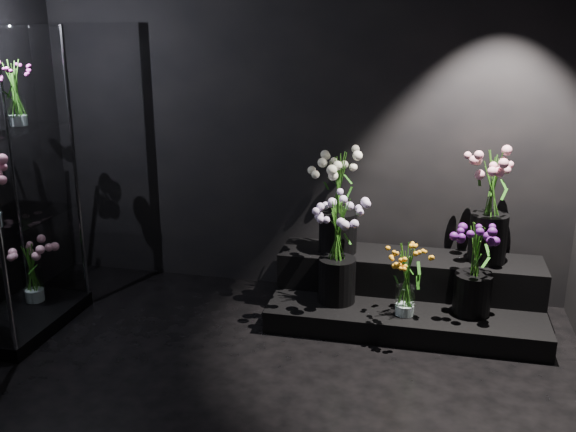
% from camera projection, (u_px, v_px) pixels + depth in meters
% --- Properties ---
extents(wall_back, '(4.00, 0.00, 4.00)m').
position_uv_depth(wall_back, '(299.00, 109.00, 4.73)').
color(wall_back, black).
rests_on(wall_back, floor).
extents(display_riser, '(1.86, 0.83, 0.41)m').
position_uv_depth(display_riser, '(407.00, 293.00, 4.57)').
color(display_riser, black).
rests_on(display_riser, floor).
extents(display_case, '(0.55, 0.91, 2.01)m').
position_uv_depth(display_case, '(5.00, 186.00, 4.15)').
color(display_case, black).
rests_on(display_case, floor).
extents(bouquet_orange_bells, '(0.28, 0.28, 0.52)m').
position_uv_depth(bouquet_orange_bells, '(406.00, 277.00, 4.19)').
color(bouquet_orange_bells, white).
rests_on(bouquet_orange_bells, display_riser).
extents(bouquet_lilac, '(0.44, 0.44, 0.73)m').
position_uv_depth(bouquet_lilac, '(338.00, 245.00, 4.35)').
color(bouquet_lilac, black).
rests_on(bouquet_lilac, display_riser).
extents(bouquet_purple, '(0.39, 0.39, 0.64)m').
position_uv_depth(bouquet_purple, '(475.00, 266.00, 4.19)').
color(bouquet_purple, black).
rests_on(bouquet_purple, display_riser).
extents(bouquet_cream_roses, '(0.48, 0.48, 0.74)m').
position_uv_depth(bouquet_cream_roses, '(339.00, 197.00, 4.57)').
color(bouquet_cream_roses, black).
rests_on(bouquet_cream_roses, display_riser).
extents(bouquet_pink_roses, '(0.42, 0.42, 0.78)m').
position_uv_depth(bouquet_pink_roses, '(491.00, 202.00, 4.37)').
color(bouquet_pink_roses, black).
rests_on(bouquet_pink_roses, display_riser).
extents(bouquet_case_magenta, '(0.21, 0.21, 0.41)m').
position_uv_depth(bouquet_case_magenta, '(15.00, 93.00, 4.11)').
color(bouquet_case_magenta, white).
rests_on(bouquet_case_magenta, display_case).
extents(bouquet_case_base_pink, '(0.36, 0.36, 0.43)m').
position_uv_depth(bouquet_case_base_pink, '(32.00, 271.00, 4.56)').
color(bouquet_case_base_pink, white).
rests_on(bouquet_case_base_pink, display_case).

